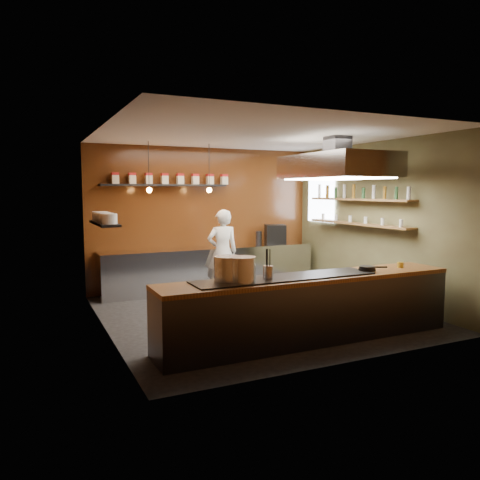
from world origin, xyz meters
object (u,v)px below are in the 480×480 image
extractor_hood (337,166)px  chef (223,252)px  stockpot_small (227,269)px  stockpot_large (243,269)px  espresso_machine (275,234)px

extractor_hood → chef: 2.94m
extractor_hood → stockpot_small: 3.12m
stockpot_large → stockpot_small: size_ratio=0.96×
stockpot_large → chef: 3.60m
stockpot_large → espresso_machine: 4.62m
chef → stockpot_large: bearing=78.5°
stockpot_large → chef: (1.16, 3.40, -0.24)m
extractor_hood → stockpot_small: (-2.53, -1.16, -1.40)m
extractor_hood → chef: extractor_hood is taller
stockpot_large → stockpot_small: 0.20m
espresso_machine → chef: chef is taller
stockpot_small → espresso_machine: size_ratio=0.79×
extractor_hood → stockpot_large: size_ratio=6.02×
stockpot_large → stockpot_small: same height
stockpot_large → stockpot_small: bearing=140.9°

